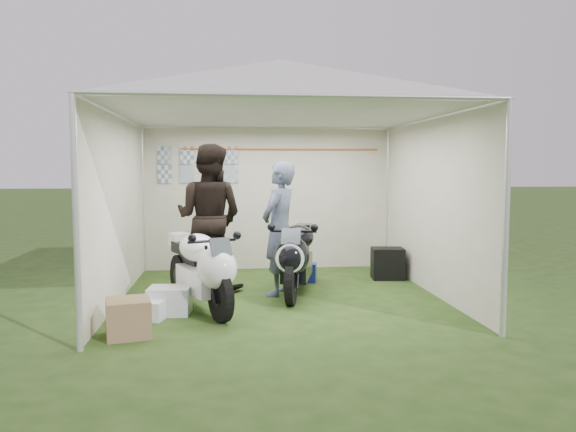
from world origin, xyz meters
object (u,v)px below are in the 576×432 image
(canopy_tent, at_px, (279,94))
(crate_2, at_px, (150,310))
(person_blue_jacket, at_px, (279,229))
(crate_1, at_px, (128,318))
(motorcycle_white, at_px, (202,267))
(motorcycle_black, at_px, (297,255))
(equipment_box, at_px, (388,263))
(paddock_stand, at_px, (304,272))
(crate_0, at_px, (170,300))
(person_dark_jacket, at_px, (209,217))

(canopy_tent, distance_m, crate_2, 3.08)
(person_blue_jacket, relative_size, crate_1, 4.19)
(motorcycle_white, height_order, crate_2, motorcycle_white)
(canopy_tent, distance_m, motorcycle_black, 2.07)
(crate_2, bearing_deg, equipment_box, 31.16)
(paddock_stand, relative_size, crate_0, 0.79)
(motorcycle_black, height_order, person_blue_jacket, person_blue_jacket)
(motorcycle_white, bearing_deg, person_dark_jacket, 64.80)
(crate_1, bearing_deg, equipment_box, 37.07)
(paddock_stand, relative_size, crate_1, 0.88)
(equipment_box, xyz_separation_m, crate_0, (-3.03, -1.71, -0.08))
(person_blue_jacket, height_order, crate_2, person_blue_jacket)
(equipment_box, bearing_deg, motorcycle_black, -148.10)
(motorcycle_white, distance_m, person_blue_jacket, 1.27)
(motorcycle_black, relative_size, paddock_stand, 5.13)
(canopy_tent, distance_m, equipment_box, 3.03)
(canopy_tent, height_order, motorcycle_black, canopy_tent)
(paddock_stand, xyz_separation_m, equipment_box, (1.28, 0.08, 0.09))
(canopy_tent, height_order, motorcycle_white, canopy_tent)
(canopy_tent, bearing_deg, equipment_box, 27.98)
(paddock_stand, height_order, crate_1, crate_1)
(motorcycle_black, height_order, crate_0, motorcycle_black)
(canopy_tent, distance_m, motorcycle_white, 2.39)
(motorcycle_black, distance_m, equipment_box, 1.77)
(canopy_tent, xyz_separation_m, paddock_stand, (0.43, 0.82, -2.44))
(motorcycle_white, distance_m, motorcycle_black, 1.36)
(equipment_box, xyz_separation_m, crate_2, (-3.21, -1.94, -0.13))
(motorcycle_white, height_order, paddock_stand, motorcycle_white)
(person_blue_jacket, distance_m, crate_1, 2.44)
(person_dark_jacket, relative_size, equipment_box, 4.25)
(motorcycle_black, height_order, paddock_stand, motorcycle_black)
(motorcycle_white, height_order, equipment_box, motorcycle_white)
(canopy_tent, relative_size, equipment_box, 12.23)
(canopy_tent, xyz_separation_m, crate_2, (-1.51, -1.04, -2.47))
(motorcycle_black, relative_size, crate_2, 6.60)
(person_dark_jacket, distance_m, equipment_box, 2.76)
(crate_2, bearing_deg, person_blue_jacket, 35.61)
(equipment_box, xyz_separation_m, crate_1, (-3.34, -2.53, -0.05))
(crate_1, bearing_deg, person_dark_jacket, 70.54)
(motorcycle_black, relative_size, person_dark_jacket, 0.95)
(motorcycle_white, xyz_separation_m, equipment_box, (2.66, 1.61, -0.28))
(paddock_stand, distance_m, equipment_box, 1.28)
(canopy_tent, height_order, crate_2, canopy_tent)
(person_dark_jacket, height_order, crate_2, person_dark_jacket)
(equipment_box, relative_size, crate_2, 1.63)
(canopy_tent, bearing_deg, paddock_stand, 62.58)
(motorcycle_white, xyz_separation_m, crate_1, (-0.68, -0.92, -0.32))
(paddock_stand, bearing_deg, person_dark_jacket, -164.39)
(canopy_tent, xyz_separation_m, crate_1, (-1.64, -1.62, -2.39))
(person_blue_jacket, bearing_deg, person_dark_jacket, -80.06)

